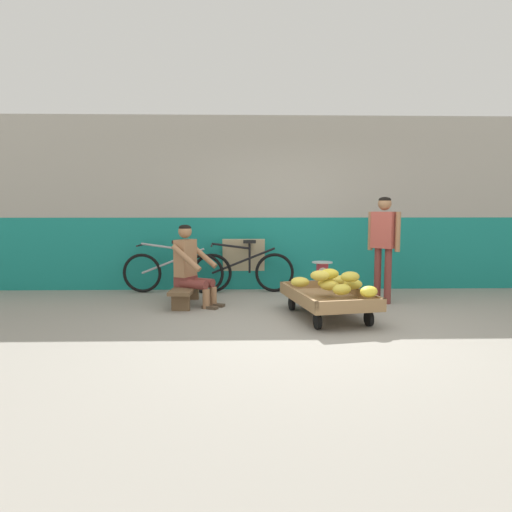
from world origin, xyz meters
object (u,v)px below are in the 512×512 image
plastic_crate (322,292)px  weighing_scale (322,271)px  bicycle_far_left (243,271)px  banana_cart (328,299)px  bicycle_near_left (173,271)px  sign_board (244,264)px  shopping_bag (343,298)px  customer_adult (384,237)px  vendor_seated (191,265)px  low_bench (186,291)px

plastic_crate → weighing_scale: bearing=-90.0°
weighing_scale → bicycle_far_left: (-1.15, 0.81, -0.10)m
banana_cart → weighing_scale: bearing=84.5°
bicycle_near_left → sign_board: bearing=13.2°
bicycle_near_left → sign_board: size_ratio=1.91×
bicycle_near_left → shopping_bag: bearing=-24.3°
bicycle_far_left → sign_board: (0.01, 0.25, 0.08)m
customer_adult → shopping_bag: 1.07m
bicycle_near_left → shopping_bag: (2.53, -1.14, -0.23)m
bicycle_far_left → customer_adult: customer_adult is taller
vendor_seated → customer_adult: size_ratio=0.75×
low_bench → bicycle_far_left: size_ratio=0.67×
bicycle_near_left → bicycle_far_left: 1.14m
vendor_seated → bicycle_near_left: 1.07m
bicycle_near_left → customer_adult: bearing=-15.6°
plastic_crate → sign_board: sign_board is taller
bicycle_near_left → sign_board: (1.15, 0.27, 0.08)m
plastic_crate → sign_board: size_ratio=0.41×
low_bench → customer_adult: size_ratio=0.73×
shopping_bag → low_bench: bearing=174.4°
low_bench → customer_adult: 2.93m
low_bench → banana_cart: bearing=-24.1°
sign_board → plastic_crate: bearing=-42.5°
plastic_crate → shopping_bag: plastic_crate is taller
banana_cart → low_bench: (-1.88, 0.84, -0.04)m
banana_cart → vendor_seated: bearing=156.1°
weighing_scale → shopping_bag: (0.24, -0.36, -0.33)m
low_bench → bicycle_far_left: bicycle_far_left is taller
bicycle_far_left → shopping_bag: (1.39, -1.16, -0.23)m
banana_cart → weighing_scale: size_ratio=5.25×
vendor_seated → banana_cart: bearing=-23.9°
low_bench → sign_board: bearing=55.4°
banana_cart → shopping_bag: (0.33, 0.62, -0.12)m
low_bench → shopping_bag: low_bench is taller
weighing_scale → sign_board: size_ratio=0.35×
weighing_scale → vendor_seated: bearing=-174.4°
weighing_scale → plastic_crate: bearing=90.0°
vendor_seated → bicycle_near_left: size_ratio=0.69×
plastic_crate → customer_adult: size_ratio=0.24×
shopping_bag → banana_cart: bearing=-118.1°
banana_cart → plastic_crate: (0.09, 0.98, -0.09)m
sign_board → weighing_scale: bearing=-42.6°
low_bench → customer_adult: customer_adult is taller
plastic_crate → shopping_bag: bearing=-56.5°
weighing_scale → customer_adult: bearing=-6.4°
weighing_scale → bicycle_far_left: bicycle_far_left is taller
customer_adult → vendor_seated: bearing=-178.2°
weighing_scale → shopping_bag: size_ratio=1.25×
low_bench → bicycle_near_left: size_ratio=0.67×
customer_adult → bicycle_near_left: bearing=164.4°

